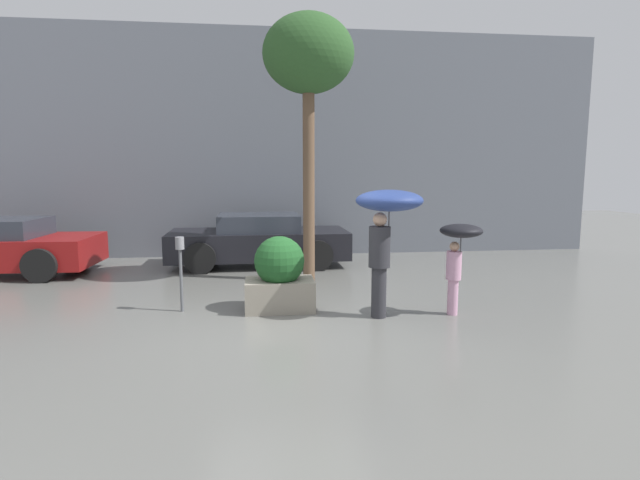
{
  "coord_description": "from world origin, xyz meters",
  "views": [
    {
      "loc": [
        -0.37,
        -7.21,
        2.27
      ],
      "look_at": [
        0.69,
        1.6,
        1.05
      ],
      "focal_mm": 28.0,
      "sensor_mm": 36.0,
      "label": 1
    }
  ],
  "objects_px": {
    "parked_car_near": "(259,240)",
    "street_tree": "(308,60)",
    "planter_box": "(280,275)",
    "person_adult": "(387,216)",
    "person_child": "(459,246)",
    "parking_meter": "(180,258)"
  },
  "relations": [
    {
      "from": "person_child",
      "to": "parking_meter",
      "type": "height_order",
      "value": "person_child"
    },
    {
      "from": "person_child",
      "to": "parked_car_near",
      "type": "bearing_deg",
      "value": 176.78
    },
    {
      "from": "parked_car_near",
      "to": "street_tree",
      "type": "relative_size",
      "value": 0.81
    },
    {
      "from": "parking_meter",
      "to": "street_tree",
      "type": "bearing_deg",
      "value": 41.72
    },
    {
      "from": "person_child",
      "to": "planter_box",
      "type": "bearing_deg",
      "value": -139.81
    },
    {
      "from": "parked_car_near",
      "to": "street_tree",
      "type": "distance_m",
      "value": 4.45
    },
    {
      "from": "person_child",
      "to": "parked_car_near",
      "type": "distance_m",
      "value": 5.71
    },
    {
      "from": "person_child",
      "to": "street_tree",
      "type": "bearing_deg",
      "value": -179.75
    },
    {
      "from": "person_adult",
      "to": "street_tree",
      "type": "distance_m",
      "value": 4.07
    },
    {
      "from": "person_adult",
      "to": "parked_car_near",
      "type": "distance_m",
      "value": 5.18
    },
    {
      "from": "person_adult",
      "to": "person_child",
      "type": "height_order",
      "value": "person_adult"
    },
    {
      "from": "person_adult",
      "to": "street_tree",
      "type": "xyz_separation_m",
      "value": [
        -0.94,
        2.73,
        2.87
      ]
    },
    {
      "from": "person_adult",
      "to": "street_tree",
      "type": "relative_size",
      "value": 0.37
    },
    {
      "from": "street_tree",
      "to": "person_adult",
      "type": "bearing_deg",
      "value": -71.01
    },
    {
      "from": "street_tree",
      "to": "planter_box",
      "type": "bearing_deg",
      "value": -108.06
    },
    {
      "from": "planter_box",
      "to": "street_tree",
      "type": "bearing_deg",
      "value": 71.94
    },
    {
      "from": "parked_car_near",
      "to": "parking_meter",
      "type": "bearing_deg",
      "value": 161.72
    },
    {
      "from": "planter_box",
      "to": "parking_meter",
      "type": "xyz_separation_m",
      "value": [
        -1.59,
        0.09,
        0.31
      ]
    },
    {
      "from": "person_adult",
      "to": "person_child",
      "type": "xyz_separation_m",
      "value": [
        1.14,
        -0.06,
        -0.47
      ]
    },
    {
      "from": "street_tree",
      "to": "parking_meter",
      "type": "relative_size",
      "value": 4.35
    },
    {
      "from": "person_child",
      "to": "parked_car_near",
      "type": "relative_size",
      "value": 0.34
    },
    {
      "from": "planter_box",
      "to": "person_adult",
      "type": "xyz_separation_m",
      "value": [
        1.63,
        -0.59,
        1.01
      ]
    }
  ]
}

